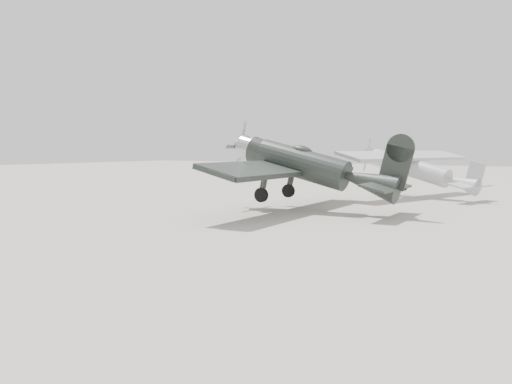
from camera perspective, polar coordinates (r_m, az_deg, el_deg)
ground at (r=16.53m, az=-1.85°, el=-5.58°), size 160.00×160.00×0.00m
lowwing_monoplane at (r=24.22m, az=6.24°, el=2.86°), size 9.00×12.50×4.05m
highwing_monoplane at (r=32.68m, az=17.61°, el=3.02°), size 8.23×11.43×3.25m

